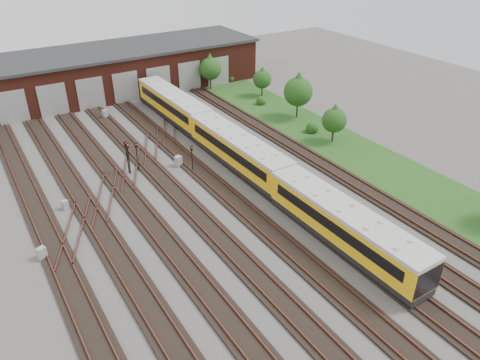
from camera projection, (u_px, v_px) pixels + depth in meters
ground at (233, 224)px, 40.65m from camera, size 120.00×120.00×0.00m
track_network at (227, 221)px, 40.95m from camera, size 30.40×70.00×0.33m
maintenance_shed at (91, 73)px, 68.55m from camera, size 51.00×12.50×6.35m
grass_verge at (324, 136)px, 56.77m from camera, size 8.00×55.00×0.05m
metro_train at (238, 150)px, 48.85m from camera, size 3.07×47.90×3.28m
signal_mast_0 at (127, 153)px, 47.60m from camera, size 0.31×0.29×3.61m
signal_mast_1 at (128, 154)px, 47.56m from camera, size 0.32×0.31×3.47m
signal_mast_2 at (137, 153)px, 48.33m from camera, size 0.25×0.23×3.11m
signal_mast_3 at (192, 155)px, 48.22m from camera, size 0.27×0.25×2.88m
relay_cabinet_0 at (42, 253)px, 36.34m from camera, size 0.78×0.72×1.05m
relay_cabinet_1 at (65, 205)px, 42.57m from camera, size 0.65×0.59×0.89m
relay_cabinet_2 at (178, 161)px, 49.86m from camera, size 0.86×0.81×1.14m
relay_cabinet_3 at (105, 114)px, 61.70m from camera, size 0.80×0.72×1.12m
relay_cabinet_4 at (217, 117)px, 60.73m from camera, size 0.79×0.73×1.05m
tree_0 at (210, 66)px, 70.56m from camera, size 3.36×3.36×5.57m
tree_1 at (262, 77)px, 68.11m from camera, size 2.70×2.70×4.48m
tree_2 at (298, 88)px, 60.17m from camera, size 3.77×3.77×6.24m
tree_3 at (335, 117)px, 54.01m from camera, size 2.88×2.88×4.77m
bush_0 at (312, 126)px, 57.53m from camera, size 1.54×1.54×1.54m
bush_1 at (261, 100)px, 66.11m from camera, size 1.35×1.35×1.35m
bush_2 at (230, 76)px, 75.32m from camera, size 1.66×1.66×1.66m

